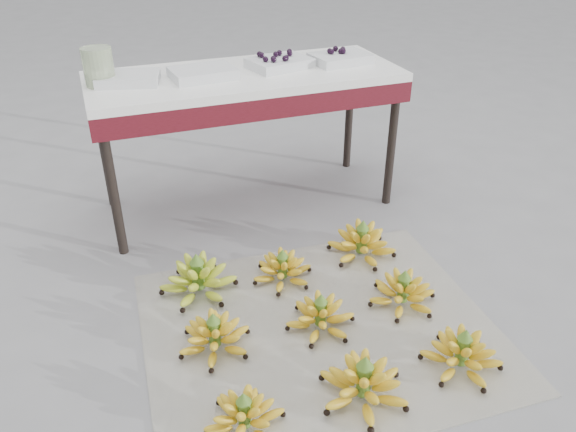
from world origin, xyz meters
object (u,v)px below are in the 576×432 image
object	(u,v)px
bunch_front_center	(363,384)
bunch_front_right	(462,354)
glass_jar	(98,67)
bunch_front_left	(245,416)
bunch_mid_right	(403,292)
tray_left	(203,73)
bunch_back_center	(283,270)
tray_far_right	(340,58)
vendor_table	(246,89)
bunch_mid_left	(215,336)
bunch_mid_center	(321,316)
bunch_back_left	(198,279)
tray_far_left	(128,78)
newspaper_mat	(319,329)
tray_right	(279,63)
bunch_back_right	(362,243)

from	to	relation	value
bunch_front_center	bunch_front_right	size ratio (longest dim) A/B	1.17
glass_jar	bunch_front_left	bearing A→B (deg)	-81.59
bunch_mid_right	tray_left	world-z (taller)	tray_left
bunch_back_center	tray_far_right	bearing A→B (deg)	60.92
glass_jar	bunch_front_center	bearing A→B (deg)	-67.08
bunch_mid_right	bunch_back_center	distance (m)	0.49
bunch_front_left	vendor_table	distance (m)	1.50
bunch_mid_left	tray_left	world-z (taller)	tray_left
bunch_back_center	bunch_mid_center	bearing A→B (deg)	-75.07
bunch_mid_left	tray_left	xyz separation A→B (m)	(0.23, 0.95, 0.64)
bunch_front_left	vendor_table	world-z (taller)	vendor_table
bunch_front_left	tray_far_right	world-z (taller)	tray_far_right
bunch_front_right	bunch_mid_left	distance (m)	0.83
bunch_back_left	tray_left	xyz separation A→B (m)	(0.21, 0.62, 0.63)
bunch_back_center	bunch_front_left	bearing A→B (deg)	-109.14
bunch_front_center	bunch_mid_center	bearing A→B (deg)	94.40
tray_far_left	tray_far_right	distance (m)	0.98
newspaper_mat	tray_far_left	xyz separation A→B (m)	(-0.47, 1.02, 0.69)
tray_far_right	glass_jar	size ratio (longest dim) A/B	1.83
bunch_front_left	newspaper_mat	bearing A→B (deg)	50.99
bunch_front_right	tray_right	distance (m)	1.51
bunch_mid_left	tray_far_right	distance (m)	1.46
vendor_table	bunch_back_right	bearing A→B (deg)	-63.58
bunch_mid_right	tray_left	size ratio (longest dim) A/B	1.17
bunch_front_left	bunch_front_right	size ratio (longest dim) A/B	1.05
bunch_back_right	bunch_front_left	bearing A→B (deg)	-144.86
bunch_back_left	bunch_mid_center	bearing A→B (deg)	-33.37
bunch_back_left	bunch_back_center	xyz separation A→B (m)	(0.34, -0.04, -0.01)
bunch_back_left	tray_far_left	bearing A→B (deg)	110.23
bunch_front_center	bunch_back_left	world-z (taller)	bunch_back_left
bunch_mid_center	bunch_back_center	xyz separation A→B (m)	(-0.03, 0.32, -0.00)
tray_left	bunch_front_center	bearing A→B (deg)	-83.37
bunch_front_left	bunch_back_right	bearing A→B (deg)	53.89
newspaper_mat	bunch_mid_right	bearing A→B (deg)	3.06
bunch_mid_left	bunch_mid_center	xyz separation A→B (m)	(0.38, -0.03, -0.00)
bunch_mid_right	bunch_back_center	world-z (taller)	bunch_mid_right
bunch_front_left	tray_far_left	bearing A→B (deg)	104.13
bunch_back_center	bunch_back_right	size ratio (longest dim) A/B	0.86
bunch_mid_center	bunch_back_left	bearing A→B (deg)	144.03
newspaper_mat	bunch_front_right	size ratio (longest dim) A/B	4.71
tray_far_left	tray_left	size ratio (longest dim) A/B	1.01
bunch_front_center	tray_left	bearing A→B (deg)	101.89
bunch_front_left	glass_jar	world-z (taller)	glass_jar
bunch_back_left	glass_jar	world-z (taller)	glass_jar
bunch_mid_right	tray_left	xyz separation A→B (m)	(-0.51, 0.96, 0.64)
bunch_front_left	bunch_back_right	distance (m)	1.02
bunch_mid_left	bunch_back_right	bearing A→B (deg)	29.42
newspaper_mat	tray_left	xyz separation A→B (m)	(-0.15, 0.98, 0.69)
bunch_mid_left	bunch_back_center	xyz separation A→B (m)	(0.35, 0.29, -0.00)
glass_jar	newspaper_mat	bearing A→B (deg)	-60.54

